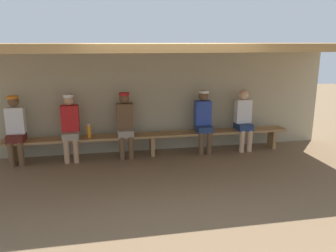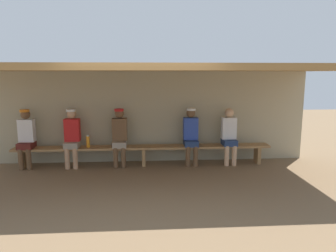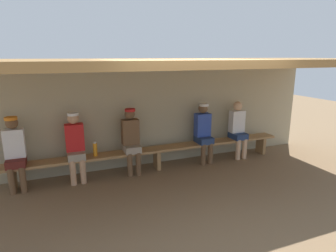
% 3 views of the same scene
% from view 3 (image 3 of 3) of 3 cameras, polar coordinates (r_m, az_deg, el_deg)
% --- Properties ---
extents(ground_plane, '(24.00, 24.00, 0.00)m').
position_cam_3_polar(ground_plane, '(4.97, 3.99, -14.74)').
color(ground_plane, brown).
extents(back_wall, '(8.00, 0.20, 2.20)m').
position_cam_3_polar(back_wall, '(6.35, -3.65, 2.25)').
color(back_wall, tan).
rests_on(back_wall, ground).
extents(dugout_roof, '(8.00, 2.80, 0.12)m').
position_cam_3_polar(dugout_roof, '(5.00, 0.90, 12.53)').
color(dugout_roof, olive).
rests_on(dugout_roof, back_wall).
extents(bench, '(6.00, 0.36, 0.46)m').
position_cam_3_polar(bench, '(6.13, -2.23, -5.08)').
color(bench, '#9E7547').
rests_on(bench, ground).
extents(player_leftmost, '(0.34, 0.42, 1.34)m').
position_cam_3_polar(player_leftmost, '(5.87, -7.38, -2.37)').
color(player_leftmost, gray).
rests_on(player_leftmost, ground).
extents(player_with_sunglasses, '(0.34, 0.42, 1.34)m').
position_cam_3_polar(player_with_sunglasses, '(6.95, 13.78, -0.24)').
color(player_with_sunglasses, navy).
rests_on(player_with_sunglasses, ground).
extents(player_rightmost, '(0.34, 0.42, 1.34)m').
position_cam_3_polar(player_rightmost, '(5.76, -28.25, -4.28)').
color(player_rightmost, '#591E19').
rests_on(player_rightmost, ground).
extents(player_shirtless_tan, '(0.34, 0.42, 1.34)m').
position_cam_3_polar(player_shirtless_tan, '(5.72, -18.02, -3.40)').
color(player_shirtless_tan, gray).
rests_on(player_shirtless_tan, ground).
extents(player_in_red, '(0.34, 0.42, 1.34)m').
position_cam_3_polar(player_in_red, '(6.47, 7.11, -0.83)').
color(player_in_red, navy).
rests_on(player_in_red, ground).
extents(water_bottle_green, '(0.08, 0.08, 0.28)m').
position_cam_3_polar(water_bottle_green, '(5.78, -14.34, -4.52)').
color(water_bottle_green, orange).
rests_on(water_bottle_green, bench).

